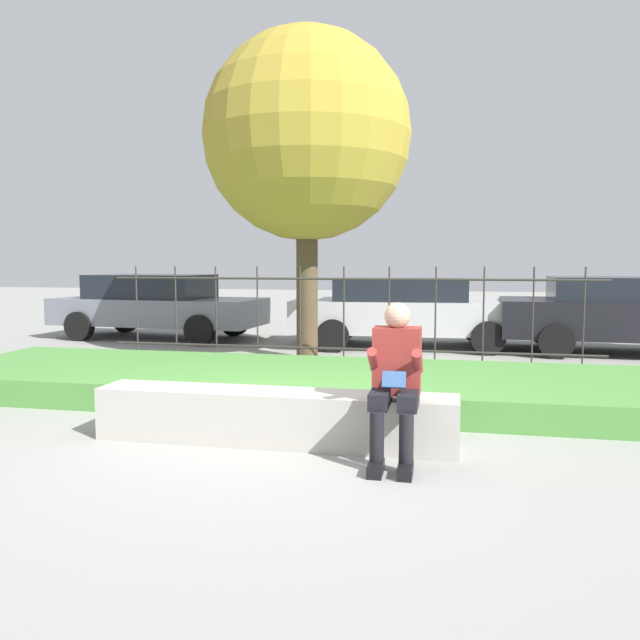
% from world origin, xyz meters
% --- Properties ---
extents(ground_plane, '(60.00, 60.00, 0.00)m').
position_xyz_m(ground_plane, '(0.00, 0.00, 0.00)').
color(ground_plane, gray).
extents(stone_bench, '(3.18, 0.47, 0.46)m').
position_xyz_m(stone_bench, '(0.04, 0.00, 0.21)').
color(stone_bench, '#ADA89E').
rests_on(stone_bench, ground_plane).
extents(person_seated_reader, '(0.42, 0.73, 1.26)m').
position_xyz_m(person_seated_reader, '(1.12, -0.27, 0.69)').
color(person_seated_reader, black).
rests_on(person_seated_reader, ground_plane).
extents(grass_berm, '(9.32, 2.47, 0.30)m').
position_xyz_m(grass_berm, '(0.00, 1.93, 0.15)').
color(grass_berm, '#4C893D').
rests_on(grass_berm, ground_plane).
extents(iron_fence, '(7.32, 0.03, 1.52)m').
position_xyz_m(iron_fence, '(-0.00, 3.88, 0.80)').
color(iron_fence, '#332D28').
rests_on(iron_fence, ground_plane).
extents(car_parked_left, '(4.44, 2.06, 1.33)m').
position_xyz_m(car_parked_left, '(-4.46, 6.83, 0.70)').
color(car_parked_left, slate).
rests_on(car_parked_left, ground_plane).
extents(car_parked_center, '(4.43, 2.15, 1.28)m').
position_xyz_m(car_parked_center, '(0.74, 6.55, 0.69)').
color(car_parked_center, '#B7B7BC').
rests_on(car_parked_center, ground_plane).
extents(car_parked_right, '(4.59, 2.05, 1.33)m').
position_xyz_m(car_parked_right, '(4.65, 6.41, 0.71)').
color(car_parked_right, black).
rests_on(car_parked_right, ground_plane).
extents(tree_behind_fence, '(3.30, 3.30, 5.23)m').
position_xyz_m(tree_behind_fence, '(-0.75, 4.70, 3.56)').
color(tree_behind_fence, '#4C3D28').
rests_on(tree_behind_fence, ground_plane).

